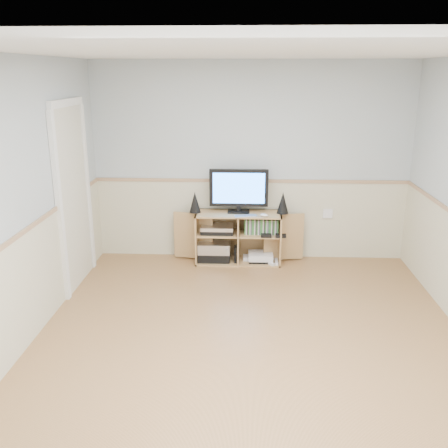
{
  "coord_description": "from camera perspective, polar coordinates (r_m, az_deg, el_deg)",
  "views": [
    {
      "loc": [
        -0.05,
        -4.01,
        2.35
      ],
      "look_at": [
        -0.29,
        1.2,
        0.76
      ],
      "focal_mm": 40.0,
      "sensor_mm": 36.0,
      "label": 1
    }
  ],
  "objects": [
    {
      "name": "room",
      "position": [
        4.29,
        2.47,
        1.62
      ],
      "size": [
        4.04,
        4.54,
        2.54
      ],
      "color": "tan",
      "rests_on": "ground"
    },
    {
      "name": "media_cabinet",
      "position": [
        6.41,
        1.65,
        -1.37
      ],
      "size": [
        1.68,
        0.4,
        0.65
      ],
      "color": "tan",
      "rests_on": "floor"
    },
    {
      "name": "monitor",
      "position": [
        6.24,
        1.7,
        4.0
      ],
      "size": [
        0.73,
        0.18,
        0.55
      ],
      "color": "black",
      "rests_on": "media_cabinet"
    },
    {
      "name": "speaker_left",
      "position": [
        6.28,
        -3.34,
        2.52
      ],
      "size": [
        0.14,
        0.14,
        0.26
      ],
      "primitive_type": "cone",
      "color": "black",
      "rests_on": "media_cabinet"
    },
    {
      "name": "speaker_right",
      "position": [
        6.27,
        6.74,
        2.42
      ],
      "size": [
        0.15,
        0.15,
        0.27
      ],
      "primitive_type": "cone",
      "color": "black",
      "rests_on": "media_cabinet"
    },
    {
      "name": "keyboard",
      "position": [
        6.13,
        2.5,
        0.94
      ],
      "size": [
        0.3,
        0.17,
        0.01
      ],
      "primitive_type": "cube",
      "rotation": [
        0.0,
        0.0,
        0.23
      ],
      "color": "silver",
      "rests_on": "media_cabinet"
    },
    {
      "name": "mouse",
      "position": [
        6.13,
        4.6,
        1.02
      ],
      "size": [
        0.11,
        0.1,
        0.04
      ],
      "primitive_type": "ellipsoid",
      "rotation": [
        0.0,
        0.0,
        -0.4
      ],
      "color": "white",
      "rests_on": "media_cabinet"
    },
    {
      "name": "av_components",
      "position": [
        6.41,
        -0.97,
        -2.44
      ],
      "size": [
        0.5,
        0.3,
        0.47
      ],
      "color": "black",
      "rests_on": "media_cabinet"
    },
    {
      "name": "game_consoles",
      "position": [
        6.44,
        4.1,
        -3.79
      ],
      "size": [
        0.45,
        0.3,
        0.11
      ],
      "color": "white",
      "rests_on": "media_cabinet"
    },
    {
      "name": "game_cases",
      "position": [
        6.3,
        4.28,
        -0.28
      ],
      "size": [
        0.42,
        0.13,
        0.19
      ],
      "primitive_type": "cube",
      "color": "#3F8C3F",
      "rests_on": "media_cabinet"
    },
    {
      "name": "wall_outlet",
      "position": [
        6.57,
        11.77,
        1.18
      ],
      "size": [
        0.12,
        0.03,
        0.12
      ],
      "primitive_type": "cube",
      "color": "white",
      "rests_on": "wall_back"
    }
  ]
}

